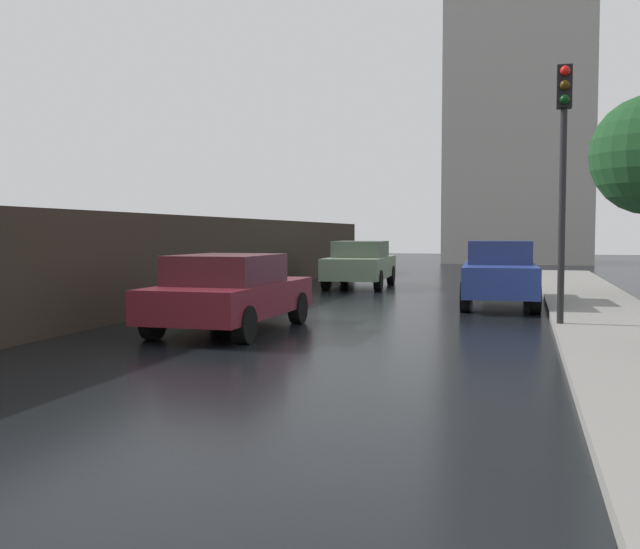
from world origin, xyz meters
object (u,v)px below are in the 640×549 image
(car_maroon_near_kerb, at_px, (230,291))
(car_blue_far_ahead, at_px, (499,273))
(car_green_mid_road, at_px, (360,263))
(traffic_light, at_px, (563,147))

(car_maroon_near_kerb, height_order, car_blue_far_ahead, car_blue_far_ahead)
(car_maroon_near_kerb, relative_size, car_green_mid_road, 0.93)
(car_blue_far_ahead, height_order, traffic_light, traffic_light)
(car_blue_far_ahead, bearing_deg, car_green_mid_road, 128.45)
(car_maroon_near_kerb, height_order, traffic_light, traffic_light)
(car_green_mid_road, bearing_deg, traffic_light, 118.47)
(car_maroon_near_kerb, bearing_deg, traffic_light, -163.68)
(car_maroon_near_kerb, relative_size, traffic_light, 0.92)
(car_maroon_near_kerb, bearing_deg, car_green_mid_road, -88.94)
(car_green_mid_road, distance_m, traffic_light, 11.51)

